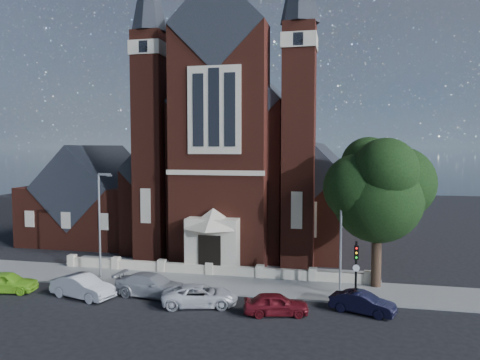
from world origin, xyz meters
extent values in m
plane|color=black|center=(0.00, 15.00, 0.00)|extent=(120.00, 120.00, 0.00)
cube|color=slate|center=(0.00, 4.50, 0.00)|extent=(60.00, 5.00, 0.12)
cube|color=slate|center=(0.00, 8.50, 0.00)|extent=(26.00, 3.00, 0.14)
cube|color=#BFB098|center=(0.00, 6.50, 0.00)|extent=(24.00, 0.40, 0.90)
cube|color=#4F1F15|center=(0.00, 25.00, 7.00)|extent=(10.00, 30.00, 14.00)
cube|color=black|center=(0.00, 25.00, 14.00)|extent=(10.00, 30.20, 10.00)
cube|color=#4F1F15|center=(-7.50, 24.00, 4.00)|extent=(5.00, 26.00, 8.00)
cube|color=#4F1F15|center=(7.50, 24.00, 4.00)|extent=(5.00, 26.00, 8.00)
cube|color=black|center=(-7.50, 24.00, 8.00)|extent=(5.01, 26.20, 5.01)
cube|color=black|center=(7.50, 24.00, 8.00)|extent=(5.01, 26.20, 5.01)
cube|color=#4F1F15|center=(0.00, 9.50, 10.00)|extent=(8.00, 3.00, 20.00)
cube|color=black|center=(0.00, 9.50, 20.00)|extent=(8.00, 3.20, 8.00)
cube|color=#BFB098|center=(0.00, 7.95, 13.00)|extent=(4.40, 0.15, 7.00)
cube|color=black|center=(0.00, 7.88, 13.20)|extent=(0.90, 0.08, 6.20)
cube|color=#BFB098|center=(0.00, 7.50, 2.20)|extent=(4.20, 2.00, 4.40)
cube|color=black|center=(0.00, 6.45, 1.60)|extent=(1.80, 0.12, 3.20)
cone|color=#BFB098|center=(0.00, 7.50, 4.40)|extent=(4.60, 4.60, 1.60)
cube|color=#4F1F15|center=(-6.50, 10.50, 10.00)|extent=(2.60, 2.60, 20.00)
cube|color=#BFB098|center=(-6.50, 10.50, 18.50)|extent=(2.80, 2.80, 1.20)
cube|color=#4F1F15|center=(6.50, 10.50, 10.00)|extent=(2.60, 2.60, 20.00)
cube|color=#BFB098|center=(6.50, 10.50, 18.50)|extent=(2.80, 2.80, 1.20)
cube|color=#4F1F15|center=(-16.00, 18.00, 3.00)|extent=(12.00, 12.00, 6.00)
cube|color=black|center=(-16.00, 18.00, 6.00)|extent=(8.49, 12.20, 8.49)
cylinder|color=black|center=(12.50, 6.00, 2.50)|extent=(0.70, 0.70, 5.00)
sphere|color=black|center=(12.50, 6.00, 6.50)|extent=(6.40, 6.40, 6.40)
sphere|color=black|center=(12.90, 4.80, 8.50)|extent=(4.40, 4.40, 4.40)
cylinder|color=gray|center=(-8.00, 4.00, 4.00)|extent=(0.16, 0.16, 8.00)
cube|color=gray|center=(-7.50, 4.00, 8.00)|extent=(1.00, 0.15, 0.18)
cube|color=gray|center=(-7.10, 4.00, 7.92)|extent=(0.35, 0.22, 0.12)
cylinder|color=gray|center=(10.00, 4.00, 4.00)|extent=(0.16, 0.16, 8.00)
cube|color=gray|center=(10.50, 4.00, 8.00)|extent=(1.00, 0.15, 0.18)
cube|color=gray|center=(10.90, 4.00, 7.92)|extent=(0.35, 0.22, 0.12)
cylinder|color=black|center=(11.00, 2.50, 2.00)|extent=(0.14, 0.14, 4.00)
cube|color=black|center=(11.00, 2.35, 3.30)|extent=(0.28, 0.22, 0.90)
sphere|color=red|center=(11.00, 2.22, 3.60)|extent=(0.14, 0.14, 0.14)
sphere|color=#CC8C0C|center=(11.00, 2.22, 3.30)|extent=(0.14, 0.14, 0.14)
sphere|color=#0C9919|center=(11.00, 2.22, 3.00)|extent=(0.14, 0.14, 0.14)
imported|color=#8ADA2B|center=(-12.64, -0.61, 0.72)|extent=(4.49, 2.48, 1.45)
imported|color=#B7B9BF|center=(-6.80, -0.52, 0.76)|extent=(4.88, 2.76, 1.52)
imported|color=#9D9FA4|center=(-2.41, 0.80, 0.75)|extent=(5.34, 2.58, 1.50)
imported|color=silver|center=(1.34, -0.36, 0.67)|extent=(5.21, 3.34, 1.34)
imported|color=maroon|center=(6.27, -0.90, 0.67)|extent=(4.16, 2.40, 1.33)
imported|color=black|center=(11.36, 0.49, 0.64)|extent=(4.14, 2.56, 1.29)
camera|label=1|loc=(10.07, -28.15, 10.07)|focal=35.00mm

